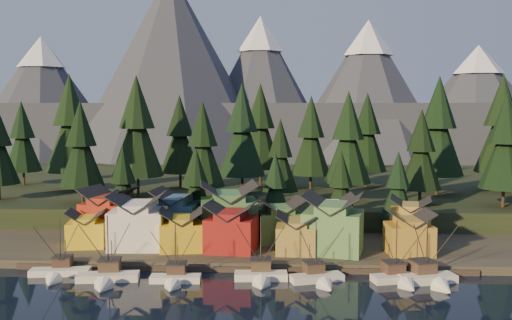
{
  "coord_description": "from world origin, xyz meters",
  "views": [
    {
      "loc": [
        7.05,
        -81.01,
        28.58
      ],
      "look_at": [
        1.38,
        30.0,
        18.07
      ],
      "focal_mm": 40.0,
      "sensor_mm": 36.0,
      "label": 1
    }
  ],
  "objects_px": {
    "boat_6": "(432,269)",
    "boat_0": "(58,266)",
    "house_front_1": "(138,219)",
    "boat_2": "(175,271)",
    "boat_4": "(319,270)",
    "house_back_1": "(176,212)",
    "boat_5": "(400,270)",
    "house_back_0": "(109,212)",
    "boat_3": "(261,267)",
    "house_front_0": "(87,228)",
    "boat_1": "(107,269)"
  },
  "relations": [
    {
      "from": "boat_6",
      "to": "boat_0",
      "type": "bearing_deg",
      "value": 162.62
    },
    {
      "from": "house_front_1",
      "to": "boat_2",
      "type": "bearing_deg",
      "value": -61.66
    },
    {
      "from": "boat_4",
      "to": "house_back_1",
      "type": "height_order",
      "value": "house_back_1"
    },
    {
      "from": "boat_5",
      "to": "house_back_0",
      "type": "bearing_deg",
      "value": 142.6
    },
    {
      "from": "boat_4",
      "to": "house_back_0",
      "type": "xyz_separation_m",
      "value": [
        -41.64,
        23.26,
        4.87
      ]
    },
    {
      "from": "boat_3",
      "to": "house_back_0",
      "type": "height_order",
      "value": "house_back_0"
    },
    {
      "from": "house_front_0",
      "to": "house_front_1",
      "type": "relative_size",
      "value": 0.76
    },
    {
      "from": "boat_4",
      "to": "boat_3",
      "type": "bearing_deg",
      "value": 159.02
    },
    {
      "from": "boat_3",
      "to": "house_back_1",
      "type": "distance_m",
      "value": 30.59
    },
    {
      "from": "boat_2",
      "to": "house_back_0",
      "type": "relative_size",
      "value": 0.91
    },
    {
      "from": "boat_2",
      "to": "boat_1",
      "type": "bearing_deg",
      "value": 177.44
    },
    {
      "from": "boat_0",
      "to": "boat_4",
      "type": "xyz_separation_m",
      "value": [
        43.56,
        -1.08,
        0.24
      ]
    },
    {
      "from": "boat_2",
      "to": "boat_6",
      "type": "bearing_deg",
      "value": -0.83
    },
    {
      "from": "boat_2",
      "to": "boat_6",
      "type": "xyz_separation_m",
      "value": [
        41.36,
        1.65,
        0.41
      ]
    },
    {
      "from": "boat_3",
      "to": "boat_6",
      "type": "xyz_separation_m",
      "value": [
        27.45,
        -0.33,
        0.14
      ]
    },
    {
      "from": "boat_3",
      "to": "boat_5",
      "type": "xyz_separation_m",
      "value": [
        22.49,
        -0.01,
        -0.06
      ]
    },
    {
      "from": "boat_1",
      "to": "boat_3",
      "type": "relative_size",
      "value": 1.03
    },
    {
      "from": "boat_0",
      "to": "house_back_1",
      "type": "bearing_deg",
      "value": 49.05
    },
    {
      "from": "boat_0",
      "to": "house_back_1",
      "type": "relative_size",
      "value": 1.11
    },
    {
      "from": "boat_5",
      "to": "boat_0",
      "type": "bearing_deg",
      "value": 164.6
    },
    {
      "from": "house_front_1",
      "to": "house_back_0",
      "type": "distance_m",
      "value": 11.04
    },
    {
      "from": "boat_1",
      "to": "house_front_1",
      "type": "relative_size",
      "value": 1.12
    },
    {
      "from": "boat_2",
      "to": "boat_6",
      "type": "relative_size",
      "value": 0.85
    },
    {
      "from": "boat_1",
      "to": "boat_3",
      "type": "distance_m",
      "value": 25.1
    },
    {
      "from": "boat_3",
      "to": "boat_4",
      "type": "height_order",
      "value": "boat_3"
    },
    {
      "from": "boat_2",
      "to": "house_front_1",
      "type": "relative_size",
      "value": 0.98
    },
    {
      "from": "boat_4",
      "to": "boat_0",
      "type": "bearing_deg",
      "value": 160.7
    },
    {
      "from": "house_front_0",
      "to": "house_back_1",
      "type": "bearing_deg",
      "value": 18.27
    },
    {
      "from": "boat_2",
      "to": "house_front_1",
      "type": "height_order",
      "value": "house_front_1"
    },
    {
      "from": "boat_3",
      "to": "house_back_1",
      "type": "height_order",
      "value": "house_back_1"
    },
    {
      "from": "boat_5",
      "to": "house_back_0",
      "type": "xyz_separation_m",
      "value": [
        -54.71,
        22.77,
        4.73
      ]
    },
    {
      "from": "boat_5",
      "to": "house_front_1",
      "type": "relative_size",
      "value": 1.05
    },
    {
      "from": "boat_1",
      "to": "house_back_1",
      "type": "distance_m",
      "value": 27.22
    },
    {
      "from": "boat_2",
      "to": "house_front_0",
      "type": "distance_m",
      "value": 27.09
    },
    {
      "from": "boat_6",
      "to": "house_back_1",
      "type": "distance_m",
      "value": 52.15
    },
    {
      "from": "boat_4",
      "to": "house_front_0",
      "type": "bearing_deg",
      "value": 142.11
    },
    {
      "from": "boat_1",
      "to": "boat_4",
      "type": "bearing_deg",
      "value": -5.03
    },
    {
      "from": "boat_3",
      "to": "house_front_0",
      "type": "distance_m",
      "value": 37.82
    },
    {
      "from": "boat_6",
      "to": "boat_5",
      "type": "bearing_deg",
      "value": 159.83
    },
    {
      "from": "boat_0",
      "to": "house_front_0",
      "type": "bearing_deg",
      "value": 83.86
    },
    {
      "from": "boat_4",
      "to": "house_back_1",
      "type": "distance_m",
      "value": 37.41
    },
    {
      "from": "boat_6",
      "to": "boat_4",
      "type": "bearing_deg",
      "value": 164.04
    },
    {
      "from": "boat_4",
      "to": "house_back_0",
      "type": "height_order",
      "value": "house_back_0"
    },
    {
      "from": "house_back_0",
      "to": "boat_4",
      "type": "bearing_deg",
      "value": -15.49
    },
    {
      "from": "boat_4",
      "to": "house_back_0",
      "type": "relative_size",
      "value": 0.95
    },
    {
      "from": "boat_6",
      "to": "house_front_0",
      "type": "relative_size",
      "value": 1.51
    },
    {
      "from": "boat_1",
      "to": "boat_4",
      "type": "xyz_separation_m",
      "value": [
        34.44,
        1.58,
        -0.14
      ]
    },
    {
      "from": "boat_0",
      "to": "house_front_1",
      "type": "height_order",
      "value": "house_front_1"
    },
    {
      "from": "boat_2",
      "to": "boat_4",
      "type": "bearing_deg",
      "value": 0.49
    },
    {
      "from": "boat_5",
      "to": "house_front_0",
      "type": "bearing_deg",
      "value": 149.98
    }
  ]
}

